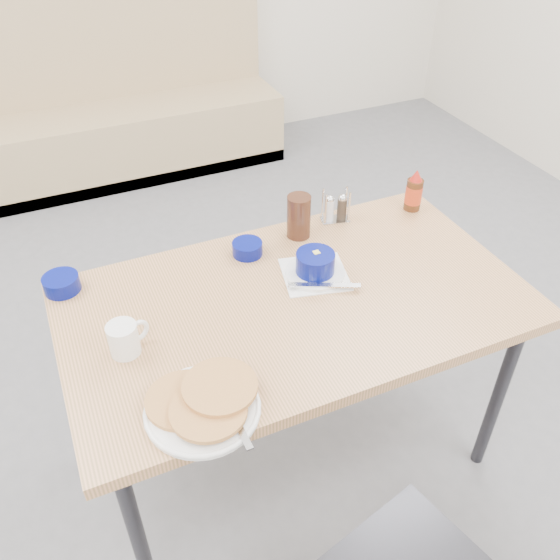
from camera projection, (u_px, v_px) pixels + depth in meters
name	position (u px, v px, depth m)	size (l,w,h in m)	color
ground	(322.00, 504.00, 2.09)	(6.00, 6.00, 0.00)	slate
booth_bench	(130.00, 116.00, 3.86)	(1.90, 0.56, 1.22)	tan
dining_table	(295.00, 314.00, 1.84)	(1.40, 0.80, 0.76)	tan
pancake_plate	(203.00, 404.00, 1.45)	(0.29, 0.31, 0.05)	white
coffee_mug	(125.00, 338.00, 1.59)	(0.12, 0.08, 0.09)	white
grits_setting	(315.00, 266.00, 1.87)	(0.24, 0.26, 0.08)	white
creamer_bowl	(62.00, 284.00, 1.82)	(0.11, 0.11, 0.05)	#040C64
butter_bowl	(247.00, 248.00, 1.96)	(0.10, 0.10, 0.05)	#040C64
amber_tumbler	(299.00, 216.00, 2.02)	(0.08, 0.08, 0.15)	#3B1E12
condiment_caddy	(335.00, 210.00, 2.11)	(0.11, 0.08, 0.12)	silver
syrup_bottle	(414.00, 192.00, 2.16)	(0.06, 0.06, 0.16)	#47230F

